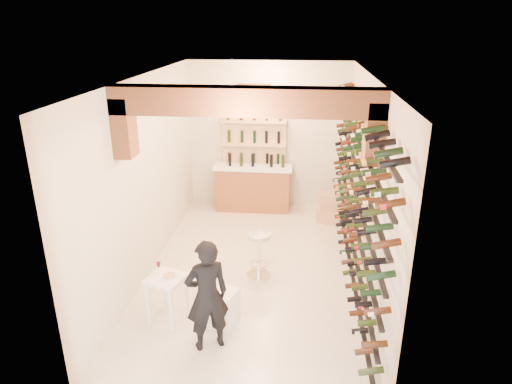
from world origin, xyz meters
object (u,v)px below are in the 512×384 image
at_px(white_stool, 221,307).
at_px(crate_lower, 331,215).
at_px(person, 207,296).
at_px(wine_rack, 352,187).
at_px(back_counter, 253,186).
at_px(tasting_table, 166,285).
at_px(chrome_barstool, 259,252).

relative_size(white_stool, crate_lower, 0.94).
xyz_separation_m(white_stool, person, (-0.08, -0.49, 0.51)).
height_order(white_stool, person, person).
xyz_separation_m(wine_rack, person, (-1.92, -1.98, -0.78)).
xyz_separation_m(back_counter, crate_lower, (1.70, -0.54, -0.37)).
height_order(wine_rack, white_stool, wine_rack).
relative_size(tasting_table, chrome_barstool, 1.07).
relative_size(wine_rack, person, 3.73).
distance_m(wine_rack, back_counter, 3.38).
height_order(tasting_table, person, person).
xyz_separation_m(wine_rack, tasting_table, (-2.59, -1.48, -0.99)).
bearing_deg(person, crate_lower, -140.58).
bearing_deg(chrome_barstool, tasting_table, -132.01).
height_order(wine_rack, chrome_barstool, wine_rack).
bearing_deg(wine_rack, tasting_table, -150.28).
bearing_deg(person, back_counter, -118.03).
bearing_deg(white_stool, back_counter, 89.89).
bearing_deg(back_counter, person, -91.08).
xyz_separation_m(tasting_table, person, (0.68, -0.49, 0.20)).
relative_size(wine_rack, white_stool, 11.30).
xyz_separation_m(back_counter, white_stool, (-0.01, -4.13, -0.28)).
xyz_separation_m(white_stool, crate_lower, (1.71, 3.59, -0.09)).
bearing_deg(chrome_barstool, white_stool, -107.39).
bearing_deg(wine_rack, crate_lower, 93.56).
bearing_deg(crate_lower, tasting_table, -124.46).
xyz_separation_m(wine_rack, white_stool, (-1.84, -1.48, -1.30)).
relative_size(back_counter, chrome_barstool, 2.19).
relative_size(wine_rack, back_counter, 3.35).
xyz_separation_m(wine_rack, crate_lower, (-0.13, 2.11, -1.39)).
distance_m(tasting_table, white_stool, 0.82).
relative_size(tasting_table, person, 0.54).
xyz_separation_m(chrome_barstool, crate_lower, (1.30, 2.30, -0.29)).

